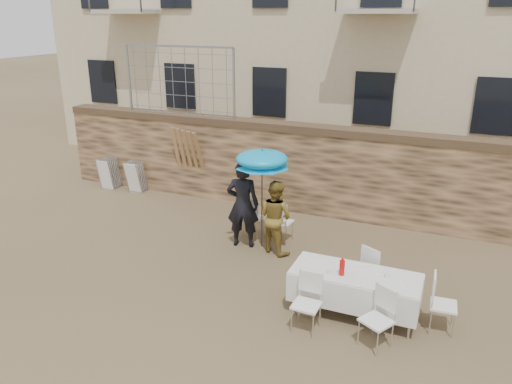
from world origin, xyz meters
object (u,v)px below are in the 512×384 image
at_px(man_suit, 243,204).
at_px(table_chair_back, 375,270).
at_px(woman_dress, 275,217).
at_px(table_chair_front_right, 377,319).
at_px(banquet_table, 356,275).
at_px(couple_chair_right, 282,221).
at_px(chair_stack_right, 139,175).
at_px(couple_chair_left, 253,216).
at_px(table_chair_side, 444,304).
at_px(umbrella, 262,162).
at_px(soda_bottle, 342,268).
at_px(table_chair_front_left, 306,304).
at_px(chair_stack_left, 114,171).

relative_size(man_suit, table_chair_back, 1.99).
bearing_deg(woman_dress, table_chair_front_right, 157.94).
bearing_deg(banquet_table, man_suit, 148.94).
height_order(man_suit, couple_chair_right, man_suit).
bearing_deg(table_chair_back, table_chair_front_right, 128.80).
bearing_deg(table_chair_front_right, chair_stack_right, 178.25).
height_order(table_chair_front_right, chair_stack_right, table_chair_front_right).
xyz_separation_m(couple_chair_left, table_chair_side, (4.21, -2.14, 0.00)).
distance_m(umbrella, soda_bottle, 3.11).
relative_size(umbrella, soda_bottle, 7.82).
height_order(umbrella, table_chair_front_left, umbrella).
bearing_deg(table_chair_side, woman_dress, 61.52).
bearing_deg(chair_stack_right, table_chair_back, -22.71).
distance_m(man_suit, couple_chair_right, 1.01).
height_order(couple_chair_left, chair_stack_right, couple_chair_left).
distance_m(couple_chair_right, soda_bottle, 3.09).
height_order(couple_chair_right, table_chair_front_right, same).
distance_m(couple_chair_left, couple_chair_right, 0.70).
bearing_deg(umbrella, table_chair_back, -20.83).
bearing_deg(couple_chair_right, table_chair_side, 154.22).
height_order(banquet_table, soda_bottle, soda_bottle).
height_order(couple_chair_left, table_chair_front_left, same).
height_order(banquet_table, chair_stack_left, chair_stack_left).
height_order(man_suit, table_chair_front_right, man_suit).
distance_m(woman_dress, table_chair_front_left, 2.87).
distance_m(table_chair_front_left, chair_stack_left, 8.65).
bearing_deg(table_chair_front_right, umbrella, 168.40).
distance_m(table_chair_front_right, chair_stack_right, 8.82).
bearing_deg(chair_stack_left, woman_dress, -19.98).
bearing_deg(table_chair_front_left, umbrella, 127.37).
distance_m(woman_dress, couple_chair_right, 0.63).
xyz_separation_m(couple_chair_left, banquet_table, (2.81, -2.24, 0.25)).
distance_m(umbrella, chair_stack_right, 5.26).
distance_m(soda_bottle, table_chair_front_right, 1.02).
bearing_deg(couple_chair_right, woman_dress, 100.81).
height_order(man_suit, couple_chair_left, man_suit).
relative_size(table_chair_front_left, table_chair_side, 1.00).
xyz_separation_m(man_suit, table_chair_front_left, (2.21, -2.44, -0.48)).
bearing_deg(couple_chair_left, man_suit, 89.57).
relative_size(table_chair_side, chair_stack_left, 1.04).
distance_m(chair_stack_left, chair_stack_right, 0.90).
relative_size(soda_bottle, chair_stack_left, 0.28).
bearing_deg(banquet_table, chair_stack_left, 154.25).
bearing_deg(chair_stack_left, couple_chair_left, -17.19).
height_order(table_chair_back, chair_stack_left, table_chair_back).
bearing_deg(couple_chair_left, table_chair_front_left, 126.04).
height_order(umbrella, chair_stack_left, umbrella).
bearing_deg(woman_dress, table_chair_back, -179.97).
distance_m(man_suit, banquet_table, 3.29).
height_order(umbrella, table_chair_back, umbrella).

